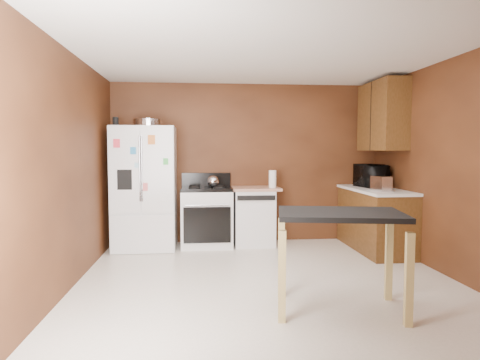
{
  "coord_description": "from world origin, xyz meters",
  "views": [
    {
      "loc": [
        -0.75,
        -4.52,
        1.46
      ],
      "look_at": [
        -0.24,
        0.85,
        1.08
      ],
      "focal_mm": 32.0,
      "sensor_mm": 36.0,
      "label": 1
    }
  ],
  "objects": [
    {
      "name": "floor",
      "position": [
        0.0,
        0.0,
        0.0
      ],
      "size": [
        4.5,
        4.5,
        0.0
      ],
      "primitive_type": "plane",
      "color": "white",
      "rests_on": "ground"
    },
    {
      "name": "ceiling",
      "position": [
        0.0,
        0.0,
        2.5
      ],
      "size": [
        4.5,
        4.5,
        0.0
      ],
      "primitive_type": "plane",
      "rotation": [
        3.14,
        0.0,
        0.0
      ],
      "color": "white",
      "rests_on": "ground"
    },
    {
      "name": "wall_back",
      "position": [
        0.0,
        2.25,
        1.25
      ],
      "size": [
        4.2,
        0.0,
        4.2
      ],
      "primitive_type": "plane",
      "rotation": [
        1.57,
        0.0,
        0.0
      ],
      "color": "#5C3018",
      "rests_on": "ground"
    },
    {
      "name": "wall_front",
      "position": [
        0.0,
        -2.25,
        1.25
      ],
      "size": [
        4.2,
        0.0,
        4.2
      ],
      "primitive_type": "plane",
      "rotation": [
        -1.57,
        0.0,
        0.0
      ],
      "color": "#5C3018",
      "rests_on": "ground"
    },
    {
      "name": "wall_left",
      "position": [
        -2.1,
        0.0,
        1.25
      ],
      "size": [
        0.0,
        4.5,
        4.5
      ],
      "primitive_type": "plane",
      "rotation": [
        1.57,
        0.0,
        1.57
      ],
      "color": "#5C3018",
      "rests_on": "ground"
    },
    {
      "name": "wall_right",
      "position": [
        2.1,
        0.0,
        1.25
      ],
      "size": [
        0.0,
        4.5,
        4.5
      ],
      "primitive_type": "plane",
      "rotation": [
        1.57,
        0.0,
        -1.57
      ],
      "color": "#5C3018",
      "rests_on": "ground"
    },
    {
      "name": "roasting_pan",
      "position": [
        -1.49,
        1.87,
        1.85
      ],
      "size": [
        0.43,
        0.43,
        0.11
      ],
      "primitive_type": "cylinder",
      "color": "silver",
      "rests_on": "refrigerator"
    },
    {
      "name": "pen_cup",
      "position": [
        -1.93,
        1.73,
        1.86
      ],
      "size": [
        0.08,
        0.08,
        0.13
      ],
      "primitive_type": "cylinder",
      "color": "black",
      "rests_on": "refrigerator"
    },
    {
      "name": "kettle",
      "position": [
        -0.54,
        1.87,
        0.99
      ],
      "size": [
        0.18,
        0.18,
        0.18
      ],
      "primitive_type": "sphere",
      "color": "silver",
      "rests_on": "gas_range"
    },
    {
      "name": "paper_towel",
      "position": [
        0.35,
        1.84,
        1.02
      ],
      "size": [
        0.15,
        0.15,
        0.26
      ],
      "primitive_type": "cylinder",
      "rotation": [
        0.0,
        0.0,
        -0.41
      ],
      "color": "white",
      "rests_on": "dishwasher"
    },
    {
      "name": "green_canister",
      "position": [
        0.39,
        1.99,
        0.95
      ],
      "size": [
        0.14,
        0.14,
        0.11
      ],
      "primitive_type": "cylinder",
      "rotation": [
        0.0,
        0.0,
        -0.43
      ],
      "color": "green",
      "rests_on": "dishwasher"
    },
    {
      "name": "toaster",
      "position": [
        1.74,
        1.11,
        1.0
      ],
      "size": [
        0.21,
        0.3,
        0.2
      ],
      "primitive_type": "cube",
      "rotation": [
        0.0,
        0.0,
        0.17
      ],
      "color": "silver",
      "rests_on": "right_cabinets"
    },
    {
      "name": "microwave",
      "position": [
        1.83,
        1.69,
        1.06
      ],
      "size": [
        0.44,
        0.6,
        0.31
      ],
      "primitive_type": "imported",
      "rotation": [
        0.0,
        0.0,
        1.69
      ],
      "color": "black",
      "rests_on": "right_cabinets"
    },
    {
      "name": "refrigerator",
      "position": [
        -1.55,
        1.86,
        0.9
      ],
      "size": [
        0.9,
        0.8,
        1.8
      ],
      "color": "white",
      "rests_on": "ground"
    },
    {
      "name": "gas_range",
      "position": [
        -0.64,
        1.92,
        0.46
      ],
      "size": [
        0.76,
        0.68,
        1.1
      ],
      "color": "white",
      "rests_on": "ground"
    },
    {
      "name": "dishwasher",
      "position": [
        0.08,
        1.95,
        0.45
      ],
      "size": [
        0.78,
        0.63,
        0.89
      ],
      "color": "white",
      "rests_on": "ground"
    },
    {
      "name": "right_cabinets",
      "position": [
        1.84,
        1.48,
        0.91
      ],
      "size": [
        0.63,
        1.58,
        2.45
      ],
      "color": "brown",
      "rests_on": "ground"
    },
    {
      "name": "island",
      "position": [
        0.51,
        -0.81,
        0.76
      ],
      "size": [
        1.21,
        0.92,
        0.91
      ],
      "color": "black",
      "rests_on": "ground"
    }
  ]
}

